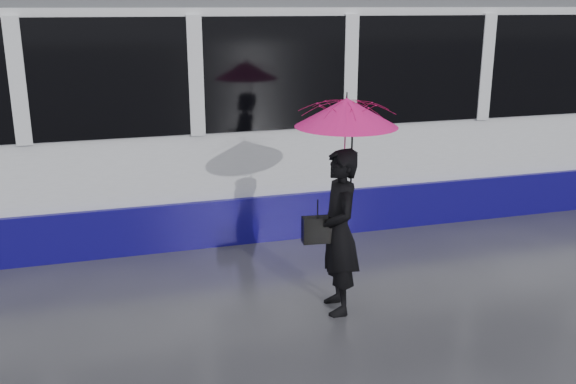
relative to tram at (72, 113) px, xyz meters
name	(u,v)px	position (x,y,z in m)	size (l,w,h in m)	color
ground	(223,287)	(1.53, -2.50, -1.64)	(90.00, 90.00, 0.00)	#2C2C31
rails	(191,217)	(1.53, 0.00, -1.63)	(34.00, 1.51, 0.02)	#3F3D38
tram	(72,113)	(0.00, 0.00, 0.00)	(26.00, 2.56, 3.35)	white
woman	(339,232)	(2.56, -3.37, -0.79)	(0.62, 0.41, 1.70)	black
umbrella	(346,132)	(2.61, -3.37, 0.22)	(1.09, 1.09, 1.14)	#FF1595
handbag	(317,230)	(2.34, -3.35, -0.75)	(0.31, 0.16, 0.44)	black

